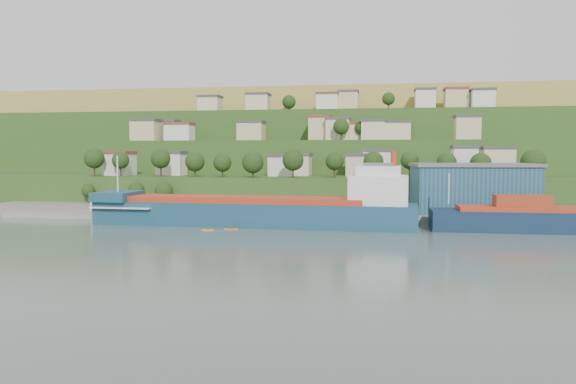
% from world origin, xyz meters
% --- Properties ---
extents(ground, '(500.00, 500.00, 0.00)m').
position_xyz_m(ground, '(0.00, 0.00, 0.00)').
color(ground, '#4A5953').
rests_on(ground, ground).
extents(quay, '(220.00, 26.00, 4.00)m').
position_xyz_m(quay, '(20.00, 28.00, 0.00)').
color(quay, slate).
rests_on(quay, ground).
extents(pebble_beach, '(40.00, 18.00, 2.40)m').
position_xyz_m(pebble_beach, '(-55.00, 22.00, 0.00)').
color(pebble_beach, slate).
rests_on(pebble_beach, ground).
extents(hillside, '(360.00, 211.19, 96.00)m').
position_xyz_m(hillside, '(0.01, 168.68, 0.09)').
color(hillside, '#284719').
rests_on(hillside, ground).
extents(cargo_ship_near, '(78.69, 15.43, 20.12)m').
position_xyz_m(cargo_ship_near, '(-1.44, 8.06, 3.21)').
color(cargo_ship_near, '#133F49').
rests_on(cargo_ship_near, ground).
extents(warehouse, '(32.38, 21.35, 12.80)m').
position_xyz_m(warehouse, '(50.40, 28.45, 8.43)').
color(warehouse, navy).
rests_on(warehouse, quay).
extents(caravan, '(6.61, 2.94, 3.04)m').
position_xyz_m(caravan, '(-48.54, 19.60, 2.72)').
color(caravan, silver).
rests_on(caravan, pebble_beach).
extents(dinghy, '(4.19, 2.14, 0.80)m').
position_xyz_m(dinghy, '(-46.13, 19.76, 1.60)').
color(dinghy, silver).
rests_on(dinghy, pebble_beach).
extents(kayak_orange, '(3.25, 0.74, 0.81)m').
position_xyz_m(kayak_orange, '(-7.14, -0.01, 0.24)').
color(kayak_orange, orange).
rests_on(kayak_orange, ground).
extents(kayak_yellow, '(3.00, 0.94, 0.74)m').
position_xyz_m(kayak_yellow, '(-11.96, -2.31, 0.22)').
color(kayak_yellow, gold).
rests_on(kayak_yellow, ground).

